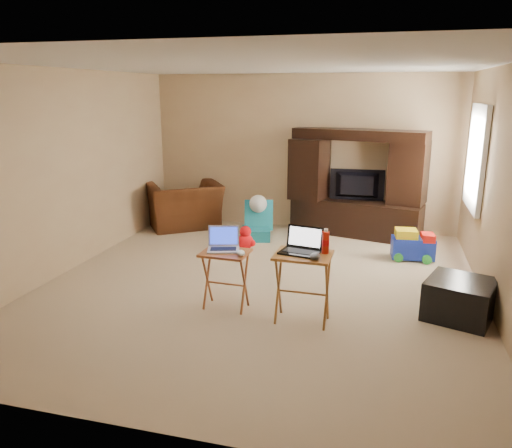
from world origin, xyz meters
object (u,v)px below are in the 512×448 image
(child_rocker, at_px, (256,220))
(tray_table_left, at_px, (226,280))
(push_toy, at_px, (413,244))
(water_bottle, at_px, (326,242))
(laptop_right, at_px, (300,241))
(entertainment_center, at_px, (357,183))
(laptop_left, at_px, (223,240))
(mouse_left, at_px, (241,253))
(ottoman, at_px, (460,299))
(recliner, at_px, (184,205))
(television, at_px, (357,185))
(mouse_right, at_px, (315,256))
(tray_table_right, at_px, (302,288))
(plush_toy, at_px, (245,238))

(child_rocker, height_order, tray_table_left, tray_table_left)
(tray_table_left, bearing_deg, push_toy, 50.36)
(water_bottle, bearing_deg, child_rocker, 118.22)
(laptop_right, distance_m, water_bottle, 0.25)
(entertainment_center, distance_m, tray_table_left, 3.41)
(tray_table_left, height_order, laptop_left, laptop_left)
(child_rocker, relative_size, mouse_left, 4.69)
(tray_table_left, bearing_deg, child_rocker, 100.55)
(push_toy, xyz_separation_m, ottoman, (0.39, -1.77, -0.01))
(recliner, distance_m, tray_table_left, 3.38)
(television, relative_size, mouse_right, 5.88)
(mouse_left, bearing_deg, tray_table_right, -4.33)
(television, xyz_separation_m, recliner, (-2.81, -0.26, -0.42))
(tray_table_right, relative_size, laptop_right, 1.91)
(recliner, distance_m, laptop_left, 3.36)
(push_toy, relative_size, mouse_right, 3.95)
(plush_toy, distance_m, mouse_right, 2.65)
(laptop_left, distance_m, mouse_left, 0.26)
(entertainment_center, relative_size, water_bottle, 9.35)
(recliner, relative_size, laptop_left, 3.55)
(recliner, height_order, laptop_left, laptop_left)
(mouse_right, xyz_separation_m, water_bottle, (0.07, 0.20, 0.08))
(television, height_order, water_bottle, television)
(television, xyz_separation_m, water_bottle, (-0.08, -3.22, 0.02))
(push_toy, height_order, water_bottle, water_bottle)
(push_toy, distance_m, ottoman, 1.81)
(recliner, relative_size, mouse_left, 9.14)
(tray_table_right, bearing_deg, laptop_left, 171.64)
(ottoman, bearing_deg, tray_table_left, -170.77)
(laptop_left, bearing_deg, recliner, 104.03)
(entertainment_center, relative_size, laptop_right, 5.50)
(plush_toy, bearing_deg, television, 38.95)
(entertainment_center, relative_size, push_toy, 3.58)
(ottoman, bearing_deg, entertainment_center, 113.89)
(plush_toy, height_order, tray_table_right, tray_table_right)
(water_bottle, bearing_deg, entertainment_center, 88.57)
(recliner, distance_m, child_rocker, 1.41)
(entertainment_center, height_order, tray_table_right, entertainment_center)
(plush_toy, relative_size, push_toy, 0.62)
(ottoman, height_order, tray_table_right, tray_table_right)
(recliner, relative_size, tray_table_right, 1.63)
(ottoman, distance_m, water_bottle, 1.52)
(recliner, xyz_separation_m, plush_toy, (1.34, -0.93, -0.20))
(child_rocker, distance_m, ottoman, 3.46)
(child_rocker, height_order, ottoman, child_rocker)
(child_rocker, xyz_separation_m, water_bottle, (1.38, -2.58, 0.52))
(laptop_right, bearing_deg, mouse_right, -29.37)
(ottoman, bearing_deg, recliner, 147.91)
(plush_toy, bearing_deg, laptop_right, -61.09)
(plush_toy, bearing_deg, mouse_right, -59.29)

